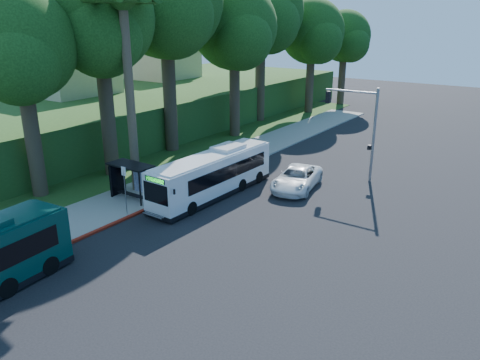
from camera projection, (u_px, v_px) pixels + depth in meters
The scene contains 18 objects.
ground at pixel (243, 209), 30.30m from camera, with size 140.00×140.00×0.00m, color black.
sidewalk at pixel (161, 186), 34.21m from camera, with size 4.50×70.00×0.12m, color gray.
red_curb at pixel (143, 211), 29.86m from camera, with size 0.25×30.00×0.13m, color maroon.
grass_verge at pixel (153, 158), 41.17m from camera, with size 8.00×70.00×0.06m, color #234719.
bus_shelter at pixel (130, 174), 31.39m from camera, with size 3.20×1.51×2.55m.
stop_sign_pole at pixel (125, 184), 28.64m from camera, with size 0.35×0.06×3.17m.
traffic_signal_pole at pixel (362, 122), 34.58m from camera, with size 4.10×0.30×7.00m.
palm_tree at pixel (123, 7), 29.48m from camera, with size 4.20×4.20×14.40m.
hillside_backdrop at pixel (132, 101), 55.37m from camera, with size 24.00×60.00×8.80m.
tree_0 at pixel (100, 25), 33.28m from camera, with size 8.40×8.00×15.70m.
tree_1 at pixel (166, 5), 39.51m from camera, with size 10.50×10.00×18.26m.
tree_2 at pixel (235, 31), 45.67m from camera, with size 8.82×8.40×15.12m.
tree_3 at pixel (262, 15), 52.46m from camera, with size 10.08×9.60×17.28m.
tree_4 at pixel (313, 35), 58.08m from camera, with size 8.40×8.00×14.14m.
tree_5 at pixel (345, 39), 64.01m from camera, with size 7.35×7.00×12.86m.
tree_6 at pixel (20, 52), 29.39m from camera, with size 7.56×7.20×13.74m.
white_bus at pixel (214, 174), 32.16m from camera, with size 2.59×10.83×3.21m.
pickup at pixel (297, 178), 33.67m from camera, with size 2.59×5.62×1.56m, color white.
Camera 1 is at (15.78, -23.14, 11.71)m, focal length 35.00 mm.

